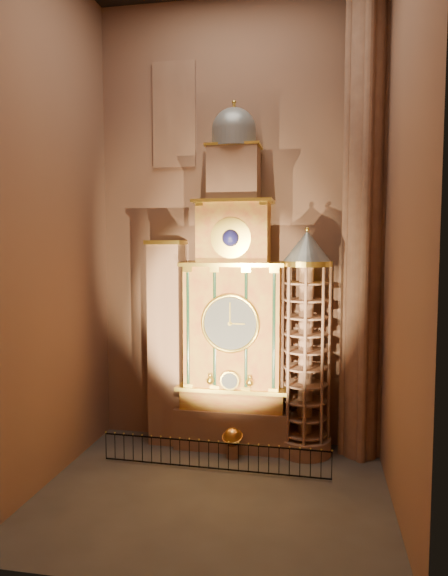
% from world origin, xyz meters
% --- Properties ---
extents(floor, '(14.00, 14.00, 0.00)m').
position_xyz_m(floor, '(0.00, 0.00, 0.00)').
color(floor, '#383330').
rests_on(floor, ground).
extents(wall_back, '(22.00, 0.00, 22.00)m').
position_xyz_m(wall_back, '(0.00, 6.00, 11.00)').
color(wall_back, brown).
rests_on(wall_back, floor).
extents(wall_left, '(0.00, 22.00, 22.00)m').
position_xyz_m(wall_left, '(-7.00, 0.00, 11.00)').
color(wall_left, brown).
rests_on(wall_left, floor).
extents(wall_right, '(0.00, 22.00, 22.00)m').
position_xyz_m(wall_right, '(7.00, 0.00, 11.00)').
color(wall_right, brown).
rests_on(wall_right, floor).
extents(astronomical_clock, '(5.60, 2.41, 16.70)m').
position_xyz_m(astronomical_clock, '(0.00, 4.96, 6.68)').
color(astronomical_clock, '#8C634C').
rests_on(astronomical_clock, floor).
extents(portrait_tower, '(1.80, 1.60, 10.20)m').
position_xyz_m(portrait_tower, '(-3.40, 4.98, 5.15)').
color(portrait_tower, '#8C634C').
rests_on(portrait_tower, floor).
extents(stair_turret, '(2.50, 2.50, 10.80)m').
position_xyz_m(stair_turret, '(3.50, 4.70, 5.27)').
color(stair_turret, '#8C634C').
rests_on(stair_turret, floor).
extents(gothic_pier, '(2.04, 2.04, 22.00)m').
position_xyz_m(gothic_pier, '(6.10, 5.00, 11.00)').
color(gothic_pier, '#8C634C').
rests_on(gothic_pier, floor).
extents(stained_glass_window, '(2.20, 0.14, 5.20)m').
position_xyz_m(stained_glass_window, '(-3.20, 5.92, 16.50)').
color(stained_glass_window, navy).
rests_on(stained_glass_window, wall_back).
extents(celestial_globe, '(1.13, 1.09, 1.44)m').
position_xyz_m(celestial_globe, '(0.19, 3.53, 0.86)').
color(celestial_globe, '#8C634C').
rests_on(celestial_globe, floor).
extents(iron_railing, '(10.24, 0.34, 1.25)m').
position_xyz_m(iron_railing, '(-0.40, 2.01, 0.68)').
color(iron_railing, black).
rests_on(iron_railing, floor).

